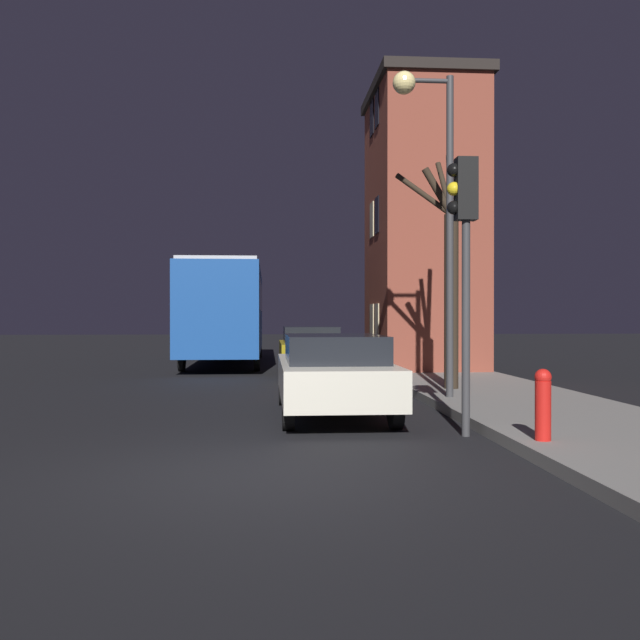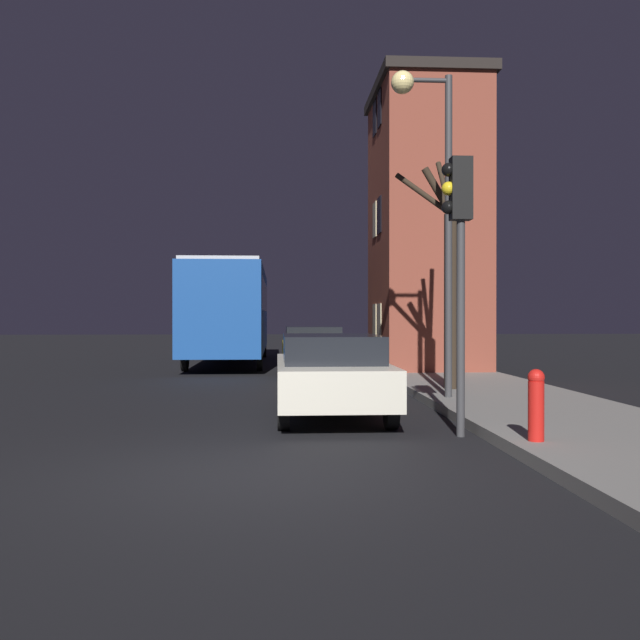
{
  "view_description": "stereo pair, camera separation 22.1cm",
  "coord_description": "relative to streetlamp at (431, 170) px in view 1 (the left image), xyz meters",
  "views": [
    {
      "loc": [
        0.04,
        -7.9,
        1.73
      ],
      "look_at": [
        1.23,
        8.18,
        1.65
      ],
      "focal_mm": 40.0,
      "sensor_mm": 36.0,
      "label": 1
    },
    {
      "loc": [
        0.26,
        -7.92,
        1.73
      ],
      "look_at": [
        1.23,
        8.18,
        1.65
      ],
      "focal_mm": 40.0,
      "sensor_mm": 36.0,
      "label": 2
    }
  ],
  "objects": [
    {
      "name": "bus",
      "position": [
        -4.66,
        12.78,
        -2.47
      ],
      "size": [
        2.56,
        11.55,
        3.5
      ],
      "color": "#194793",
      "rests_on": "ground"
    },
    {
      "name": "streetlamp",
      "position": [
        0.0,
        0.0,
        0.0
      ],
      "size": [
        1.19,
        0.44,
        6.29
      ],
      "color": "#38383A",
      "rests_on": "sidewalk"
    },
    {
      "name": "traffic_light",
      "position": [
        -0.33,
        -3.51,
        -1.67
      ],
      "size": [
        0.43,
        0.24,
        4.01
      ],
      "color": "#38383A",
      "rests_on": "ground"
    },
    {
      "name": "ground_plane",
      "position": [
        -3.19,
        -5.68,
        -4.56
      ],
      "size": [
        120.0,
        120.0,
        0.0
      ],
      "primitive_type": "plane",
      "color": "black"
    },
    {
      "name": "car_near_lane",
      "position": [
        -2.01,
        -1.29,
        -3.8
      ],
      "size": [
        1.83,
        4.76,
        1.41
      ],
      "color": "beige",
      "rests_on": "ground"
    },
    {
      "name": "car_mid_lane",
      "position": [
        -1.88,
        7.54,
        -3.82
      ],
      "size": [
        1.78,
        4.0,
        1.42
      ],
      "color": "olive",
      "rests_on": "ground"
    },
    {
      "name": "bare_tree",
      "position": [
        0.78,
        1.65,
        -1.98
      ],
      "size": [
        1.39,
        1.03,
        5.26
      ],
      "color": "#2D2319",
      "rests_on": "sidewalk"
    },
    {
      "name": "brick_building",
      "position": [
        1.66,
        8.22,
        -0.02
      ],
      "size": [
        3.25,
        4.85,
        8.72
      ],
      "color": "brown",
      "rests_on": "sidewalk"
    },
    {
      "name": "fire_hydrant",
      "position": [
        0.31,
        -4.85,
        -3.92
      ],
      "size": [
        0.21,
        0.21,
        0.91
      ],
      "color": "red",
      "rests_on": "sidewalk"
    }
  ]
}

